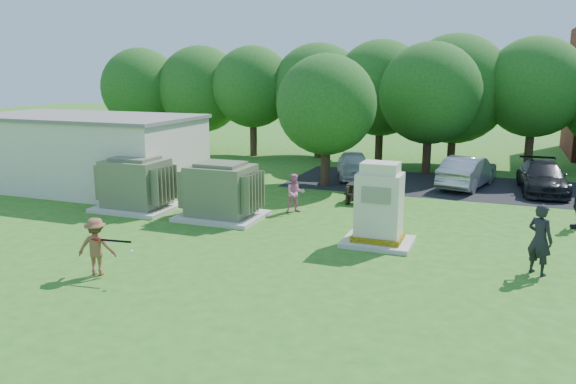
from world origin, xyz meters
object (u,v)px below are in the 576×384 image
at_px(person_at_picnic, 295,193).
at_px(person_by_generator, 540,239).
at_px(car_white, 354,165).
at_px(car_silver_a, 467,172).
at_px(transformer_right, 221,192).
at_px(picnic_table, 369,192).
at_px(batter, 96,247).
at_px(transformer_left, 136,185).
at_px(generator_cabinet, 379,209).
at_px(car_dark, 542,177).

bearing_deg(person_at_picnic, person_by_generator, -58.44).
height_order(car_white, car_silver_a, car_silver_a).
xyz_separation_m(transformer_right, person_by_generator, (10.57, -2.15, -0.01)).
distance_m(picnic_table, batter, 11.70).
xyz_separation_m(picnic_table, batter, (-4.91, -10.61, 0.30)).
bearing_deg(person_by_generator, transformer_left, 28.14).
bearing_deg(car_white, transformer_right, -124.30).
bearing_deg(batter, person_at_picnic, -125.92).
relative_size(transformer_left, generator_cabinet, 1.16).
xyz_separation_m(transformer_left, picnic_table, (8.24, 4.23, -0.49)).
bearing_deg(transformer_right, picnic_table, 42.95).
xyz_separation_m(transformer_right, generator_cabinet, (6.04, -1.07, 0.17)).
height_order(transformer_left, picnic_table, transformer_left).
distance_m(picnic_table, car_white, 5.43).
distance_m(generator_cabinet, car_white, 10.94).
xyz_separation_m(transformer_right, picnic_table, (4.54, 4.23, -0.49)).
height_order(transformer_left, person_by_generator, transformer_left).
xyz_separation_m(person_by_generator, car_dark, (0.67, 11.20, -0.29)).
bearing_deg(person_at_picnic, transformer_left, 163.38).
bearing_deg(car_dark, transformer_left, -153.09).
distance_m(transformer_right, car_dark, 14.43).
distance_m(person_at_picnic, car_white, 7.53).
height_order(picnic_table, batter, batter).
height_order(batter, car_white, batter).
xyz_separation_m(transformer_left, batter, (3.33, -6.39, -0.19)).
bearing_deg(batter, transformer_right, -111.62).
bearing_deg(car_white, picnic_table, -87.62).
bearing_deg(picnic_table, generator_cabinet, -74.26).
xyz_separation_m(generator_cabinet, batter, (-6.41, -5.31, -0.35)).
relative_size(transformer_right, person_by_generator, 1.56).
xyz_separation_m(person_by_generator, car_silver_a, (-2.52, 11.13, -0.23)).
relative_size(person_at_picnic, car_silver_a, 0.34).
bearing_deg(person_at_picnic, transformer_right, -174.70).
distance_m(person_by_generator, car_dark, 11.22).
relative_size(car_silver_a, car_dark, 0.96).
xyz_separation_m(picnic_table, car_silver_a, (3.51, 4.76, 0.25)).
relative_size(generator_cabinet, person_at_picnic, 1.74).
xyz_separation_m(transformer_right, batter, (-0.37, -6.39, -0.19)).
bearing_deg(picnic_table, person_at_picnic, -133.39).
xyz_separation_m(batter, car_white, (2.95, 15.68, -0.12)).
distance_m(picnic_table, person_at_picnic, 3.39).
relative_size(picnic_table, batter, 1.15).
bearing_deg(picnic_table, car_silver_a, 53.62).
height_order(person_at_picnic, car_white, person_at_picnic).
bearing_deg(car_silver_a, transformer_right, 61.48).
bearing_deg(person_by_generator, car_dark, -56.72).
bearing_deg(car_silver_a, car_dark, -165.52).
distance_m(transformer_left, car_white, 11.22).
distance_m(transformer_right, car_silver_a, 12.07).
xyz_separation_m(transformer_right, car_white, (2.58, 9.29, -0.31)).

